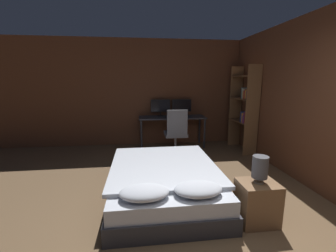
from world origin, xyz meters
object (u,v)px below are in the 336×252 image
(nightstand, at_px, (257,202))
(desk, at_px, (172,120))
(bookshelf, at_px, (245,105))
(monitor_left, at_px, (160,106))
(office_chair, at_px, (176,136))
(bed, at_px, (164,181))
(keyboard, at_px, (173,118))
(computer_mouse, at_px, (185,117))
(bedside_lamp, at_px, (260,167))
(monitor_right, at_px, (182,106))

(nightstand, relative_size, desk, 0.30)
(bookshelf, bearing_deg, monitor_left, 157.77)
(office_chair, height_order, bookshelf, bookshelf)
(monitor_left, bearing_deg, office_chair, -72.34)
(bed, relative_size, monitor_left, 4.05)
(nightstand, xyz_separation_m, bookshelf, (1.10, 2.68, 0.85))
(keyboard, xyz_separation_m, computer_mouse, (0.28, 0.00, 0.01))
(nightstand, bearing_deg, bedside_lamp, 0.00)
(monitor_right, bearing_deg, office_chair, -108.77)
(nightstand, distance_m, monitor_right, 3.55)
(office_chair, bearing_deg, bedside_lamp, -78.11)
(bedside_lamp, height_order, monitor_left, monitor_left)
(nightstand, bearing_deg, desk, 99.39)
(bed, relative_size, nightstand, 3.99)
(monitor_left, relative_size, computer_mouse, 7.14)
(nightstand, distance_m, keyboard, 3.18)
(monitor_left, bearing_deg, computer_mouse, -33.48)
(desk, bearing_deg, nightstand, -80.61)
(monitor_right, bearing_deg, computer_mouse, -89.09)
(nightstand, height_order, keyboard, keyboard)
(bed, distance_m, monitor_right, 2.92)
(desk, bearing_deg, bedside_lamp, -80.61)
(desk, xyz_separation_m, bookshelf, (1.64, -0.60, 0.42))
(nightstand, height_order, computer_mouse, computer_mouse)
(bedside_lamp, distance_m, computer_mouse, 3.10)
(nightstand, height_order, bedside_lamp, bedside_lamp)
(keyboard, bearing_deg, office_chair, -91.10)
(bedside_lamp, bearing_deg, keyboard, 99.94)
(keyboard, bearing_deg, nightstand, -80.06)
(nightstand, relative_size, monitor_right, 1.02)
(desk, distance_m, monitor_left, 0.48)
(bed, relative_size, bedside_lamp, 6.31)
(nightstand, xyz_separation_m, office_chair, (-0.55, 2.61, 0.18))
(bed, height_order, monitor_right, monitor_right)
(bed, xyz_separation_m, bookshelf, (2.12, 1.93, 0.87))
(keyboard, bearing_deg, monitor_left, 126.80)
(monitor_left, xyz_separation_m, keyboard, (0.28, -0.37, -0.23))
(bed, distance_m, computer_mouse, 2.52)
(monitor_right, xyz_separation_m, bookshelf, (1.36, -0.78, 0.09))
(computer_mouse, xyz_separation_m, office_chair, (-0.29, -0.47, -0.35))
(bedside_lamp, height_order, keyboard, bedside_lamp)
(monitor_left, bearing_deg, desk, -34.00)
(nightstand, height_order, monitor_right, monitor_right)
(desk, relative_size, keyboard, 4.29)
(nightstand, relative_size, monitor_left, 1.02)
(monitor_right, bearing_deg, desk, -146.00)
(bed, distance_m, office_chair, 1.93)
(nightstand, relative_size, computer_mouse, 7.25)
(bed, xyz_separation_m, computer_mouse, (0.77, 2.34, 0.56))
(computer_mouse, bearing_deg, bed, -108.15)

